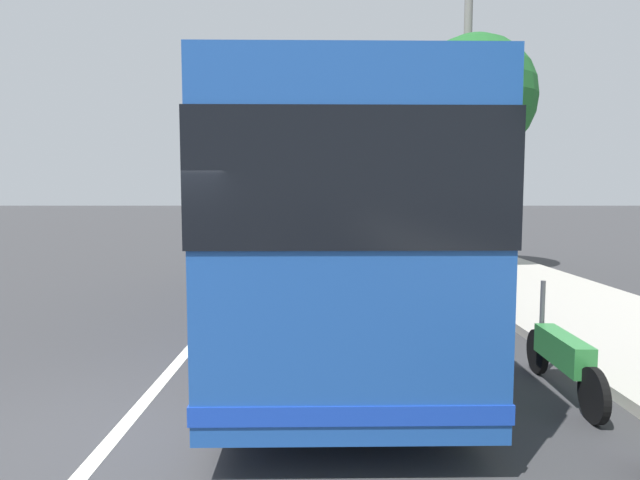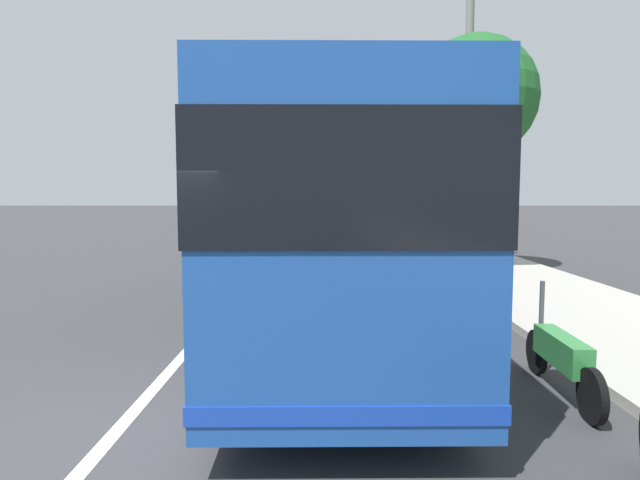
{
  "view_description": "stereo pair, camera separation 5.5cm",
  "coord_description": "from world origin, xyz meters",
  "px_view_note": "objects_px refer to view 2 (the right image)",
  "views": [
    {
      "loc": [
        -4.93,
        -1.99,
        2.32
      ],
      "look_at": [
        4.51,
        -1.97,
        1.51
      ],
      "focal_mm": 29.62,
      "sensor_mm": 36.0,
      "label": 1
    },
    {
      "loc": [
        -4.93,
        -2.04,
        2.32
      ],
      "look_at": [
        4.51,
        -1.97,
        1.51
      ],
      "focal_mm": 29.62,
      "sensor_mm": 36.0,
      "label": 2
    }
  ],
  "objects_px": {
    "roadside_tree_mid_block": "(475,98)",
    "car_side_street": "(332,219)",
    "coach_bus": "(328,213)",
    "car_oncoming": "(326,215)",
    "motorcycle_mid_row": "(462,299)",
    "utility_pole": "(467,132)",
    "motorcycle_far_end": "(561,357)",
    "car_ahead_same_lane": "(260,220)",
    "car_far_distant": "(337,228)"
  },
  "relations": [
    {
      "from": "roadside_tree_mid_block",
      "to": "motorcycle_far_end",
      "type": "bearing_deg",
      "value": 170.16
    },
    {
      "from": "car_ahead_same_lane",
      "to": "utility_pole",
      "type": "relative_size",
      "value": 0.54
    },
    {
      "from": "coach_bus",
      "to": "motorcycle_mid_row",
      "type": "relative_size",
      "value": 5.63
    },
    {
      "from": "car_oncoming",
      "to": "motorcycle_far_end",
      "type": "bearing_deg",
      "value": -179.9
    },
    {
      "from": "motorcycle_mid_row",
      "to": "utility_pole",
      "type": "distance_m",
      "value": 9.08
    },
    {
      "from": "motorcycle_mid_row",
      "to": "car_far_distant",
      "type": "height_order",
      "value": "car_far_distant"
    },
    {
      "from": "roadside_tree_mid_block",
      "to": "car_ahead_same_lane",
      "type": "bearing_deg",
      "value": 25.62
    },
    {
      "from": "car_ahead_same_lane",
      "to": "roadside_tree_mid_block",
      "type": "xyz_separation_m",
      "value": [
        -17.97,
        -8.62,
        4.48
      ]
    },
    {
      "from": "motorcycle_mid_row",
      "to": "car_oncoming",
      "type": "relative_size",
      "value": 0.53
    },
    {
      "from": "car_oncoming",
      "to": "coach_bus",
      "type": "bearing_deg",
      "value": 175.72
    },
    {
      "from": "motorcycle_far_end",
      "to": "car_far_distant",
      "type": "distance_m",
      "value": 19.64
    },
    {
      "from": "car_side_street",
      "to": "motorcycle_far_end",
      "type": "bearing_deg",
      "value": -178.22
    },
    {
      "from": "coach_bus",
      "to": "motorcycle_mid_row",
      "type": "bearing_deg",
      "value": -109.08
    },
    {
      "from": "motorcycle_far_end",
      "to": "car_ahead_same_lane",
      "type": "xyz_separation_m",
      "value": [
        27.97,
        6.88,
        0.24
      ]
    },
    {
      "from": "car_far_distant",
      "to": "coach_bus",
      "type": "bearing_deg",
      "value": 175.13
    },
    {
      "from": "motorcycle_mid_row",
      "to": "roadside_tree_mid_block",
      "type": "bearing_deg",
      "value": -19.92
    },
    {
      "from": "utility_pole",
      "to": "car_side_street",
      "type": "bearing_deg",
      "value": 12.93
    },
    {
      "from": "car_oncoming",
      "to": "motorcycle_mid_row",
      "type": "bearing_deg",
      "value": 180.0
    },
    {
      "from": "car_oncoming",
      "to": "car_far_distant",
      "type": "bearing_deg",
      "value": 177.64
    },
    {
      "from": "car_oncoming",
      "to": "utility_pole",
      "type": "height_order",
      "value": "utility_pole"
    },
    {
      "from": "coach_bus",
      "to": "utility_pole",
      "type": "distance_m",
      "value": 8.8
    },
    {
      "from": "motorcycle_far_end",
      "to": "car_oncoming",
      "type": "distance_m",
      "value": 35.05
    },
    {
      "from": "car_far_distant",
      "to": "car_side_street",
      "type": "distance_m",
      "value": 9.37
    },
    {
      "from": "motorcycle_mid_row",
      "to": "car_ahead_same_lane",
      "type": "bearing_deg",
      "value": 11.84
    },
    {
      "from": "coach_bus",
      "to": "roadside_tree_mid_block",
      "type": "distance_m",
      "value": 8.07
    },
    {
      "from": "motorcycle_far_end",
      "to": "car_ahead_same_lane",
      "type": "bearing_deg",
      "value": 15.6
    },
    {
      "from": "motorcycle_mid_row",
      "to": "car_oncoming",
      "type": "distance_m",
      "value": 31.77
    },
    {
      "from": "car_far_distant",
      "to": "roadside_tree_mid_block",
      "type": "relative_size",
      "value": 0.64
    },
    {
      "from": "car_far_distant",
      "to": "car_ahead_same_lane",
      "type": "distance_m",
      "value": 9.68
    },
    {
      "from": "car_side_street",
      "to": "car_far_distant",
      "type": "bearing_deg",
      "value": 177.82
    },
    {
      "from": "motorcycle_far_end",
      "to": "car_far_distant",
      "type": "bearing_deg",
      "value": 8.03
    },
    {
      "from": "coach_bus",
      "to": "car_oncoming",
      "type": "distance_m",
      "value": 30.93
    },
    {
      "from": "car_ahead_same_lane",
      "to": "car_oncoming",
      "type": "bearing_deg",
      "value": 150.77
    },
    {
      "from": "coach_bus",
      "to": "roadside_tree_mid_block",
      "type": "bearing_deg",
      "value": -37.52
    },
    {
      "from": "coach_bus",
      "to": "motorcycle_far_end",
      "type": "relative_size",
      "value": 5.83
    },
    {
      "from": "motorcycle_far_end",
      "to": "car_far_distant",
      "type": "relative_size",
      "value": 0.46
    },
    {
      "from": "car_side_street",
      "to": "roadside_tree_mid_block",
      "type": "relative_size",
      "value": 0.65
    },
    {
      "from": "car_far_distant",
      "to": "utility_pole",
      "type": "bearing_deg",
      "value": -157.25
    },
    {
      "from": "roadside_tree_mid_block",
      "to": "car_side_street",
      "type": "bearing_deg",
      "value": 11.78
    },
    {
      "from": "motorcycle_mid_row",
      "to": "car_ahead_same_lane",
      "type": "height_order",
      "value": "car_ahead_same_lane"
    },
    {
      "from": "motorcycle_far_end",
      "to": "motorcycle_mid_row",
      "type": "bearing_deg",
      "value": 7.04
    },
    {
      "from": "car_ahead_same_lane",
      "to": "utility_pole",
      "type": "bearing_deg",
      "value": 29.61
    },
    {
      "from": "car_side_street",
      "to": "roadside_tree_mid_block",
      "type": "xyz_separation_m",
      "value": [
        -18.89,
        -3.94,
        4.47
      ]
    },
    {
      "from": "utility_pole",
      "to": "motorcycle_mid_row",
      "type": "bearing_deg",
      "value": 164.8
    },
    {
      "from": "motorcycle_mid_row",
      "to": "utility_pole",
      "type": "height_order",
      "value": "utility_pole"
    },
    {
      "from": "coach_bus",
      "to": "car_oncoming",
      "type": "height_order",
      "value": "coach_bus"
    },
    {
      "from": "motorcycle_far_end",
      "to": "coach_bus",
      "type": "bearing_deg",
      "value": 35.22
    },
    {
      "from": "car_side_street",
      "to": "roadside_tree_mid_block",
      "type": "distance_m",
      "value": 19.81
    },
    {
      "from": "motorcycle_mid_row",
      "to": "car_oncoming",
      "type": "height_order",
      "value": "car_oncoming"
    },
    {
      "from": "utility_pole",
      "to": "car_ahead_same_lane",
      "type": "bearing_deg",
      "value": 27.54
    }
  ]
}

